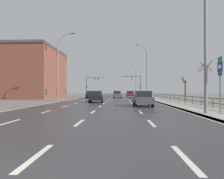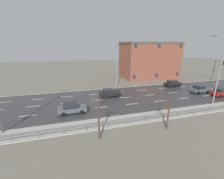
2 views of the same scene
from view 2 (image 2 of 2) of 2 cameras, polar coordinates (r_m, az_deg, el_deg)
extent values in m
cube|color=#666056|center=(39.34, 31.89, -0.22)|extent=(160.00, 160.00, 0.12)
cube|color=beige|center=(32.45, -36.46, -3.98)|extent=(0.16, 2.20, 0.01)
cube|color=beige|center=(30.88, -27.09, -3.41)|extent=(0.16, 2.20, 0.01)
cube|color=beige|center=(30.21, -17.04, -2.69)|extent=(0.16, 2.20, 0.01)
cube|color=beige|center=(30.49, -6.87, -1.88)|extent=(0.16, 2.20, 0.01)
cube|color=beige|center=(31.70, 2.80, -1.05)|extent=(0.16, 2.20, 0.01)
cube|color=beige|center=(33.75, 11.53, -0.28)|extent=(0.16, 2.20, 0.01)
cube|color=beige|center=(36.48, 19.11, 0.40)|extent=(0.16, 2.20, 0.01)
cube|color=beige|center=(39.77, 25.54, 0.97)|extent=(0.16, 2.20, 0.01)
cube|color=beige|center=(43.48, 30.93, 1.44)|extent=(0.16, 2.20, 0.01)
cube|color=beige|center=(47.51, 35.44, 1.82)|extent=(0.16, 2.20, 0.01)
cube|color=beige|center=(27.67, -28.39, -5.80)|extent=(0.16, 2.20, 0.01)
cube|color=beige|center=(26.91, -17.12, -5.07)|extent=(0.16, 2.20, 0.01)
cube|color=beige|center=(27.23, -5.70, -4.13)|extent=(0.16, 2.20, 0.01)
cube|color=beige|center=(28.58, 5.03, -3.09)|extent=(0.16, 2.20, 0.01)
cube|color=beige|center=(30.84, 14.47, -2.09)|extent=(0.16, 2.20, 0.01)
cube|color=beige|center=(33.81, 22.43, -1.19)|extent=(0.16, 2.20, 0.01)
cube|color=beige|center=(37.33, 28.99, -0.44)|extent=(0.16, 2.20, 0.01)
cube|color=beige|center=(41.26, 34.37, 0.18)|extent=(0.16, 2.20, 0.01)
cube|color=beige|center=(24.53, -30.05, -8.81)|extent=(0.16, 2.20, 0.01)
cube|color=beige|center=(23.68, -17.22, -8.10)|extent=(0.16, 2.20, 0.01)
cube|color=beige|center=(24.04, -4.19, -6.98)|extent=(0.16, 2.20, 0.01)
cube|color=beige|center=(25.56, 7.80, -5.62)|extent=(0.16, 2.20, 0.01)
cube|color=beige|center=(28.06, 18.01, -4.26)|extent=(0.16, 2.20, 0.01)
cube|color=beige|center=(31.30, 26.30, -3.05)|extent=(0.16, 2.20, 0.01)
cube|color=beige|center=(35.07, 32.91, -2.04)|extent=(0.16, 2.20, 0.01)
cube|color=beige|center=(52.63, 35.44, 2.98)|extent=(0.16, 120.00, 0.01)
cube|color=#515459|center=(19.15, 9.81, -10.57)|extent=(0.06, 38.38, 0.08)
cube|color=#515459|center=(19.33, 9.76, -11.63)|extent=(0.06, 38.38, 0.08)
cylinder|color=#515459|center=(18.91, -34.54, -15.44)|extent=(0.07, 0.07, 1.00)
cylinder|color=#515459|center=(18.20, -26.66, -15.41)|extent=(0.07, 0.07, 1.00)
cylinder|color=#515459|center=(17.83, -18.31, -15.08)|extent=(0.07, 0.07, 1.00)
cylinder|color=#515459|center=(17.83, -9.83, -14.42)|extent=(0.07, 0.07, 1.00)
cylinder|color=#515459|center=(18.19, -1.57, -13.49)|extent=(0.07, 0.07, 1.00)
cylinder|color=#515459|center=(18.89, 6.15, -12.36)|extent=(0.07, 0.07, 1.00)
cylinder|color=#515459|center=(19.90, 13.15, -11.15)|extent=(0.07, 0.07, 1.00)
cylinder|color=#515459|center=(21.17, 19.33, -9.92)|extent=(0.07, 0.07, 1.00)
cylinder|color=#515459|center=(22.66, 24.72, -8.76)|extent=(0.07, 0.07, 1.00)
cylinder|color=#515459|center=(24.33, 29.38, -7.68)|extent=(0.07, 0.07, 1.00)
cylinder|color=#515459|center=(26.14, 33.40, -6.71)|extent=(0.07, 0.07, 1.00)
cylinder|color=#515459|center=(28.07, 36.86, -5.84)|extent=(0.07, 0.07, 1.00)
cylinder|color=slate|center=(29.01, 36.01, 3.96)|extent=(0.20, 0.20, 9.70)
cylinder|color=slate|center=(28.74, 37.52, 14.31)|extent=(0.49, 0.11, 0.89)
cylinder|color=slate|center=(29.12, 36.84, 15.79)|extent=(0.82, 0.11, 0.62)
cylinder|color=slate|center=(29.67, 35.66, 16.62)|extent=(0.93, 0.11, 0.27)
cube|color=#333335|center=(29.97, 34.98, 16.75)|extent=(0.56, 0.24, 0.12)
cylinder|color=slate|center=(34.72, 1.78, 7.85)|extent=(0.20, 0.20, 8.70)
cylinder|color=slate|center=(34.11, 1.97, 15.85)|extent=(0.55, 0.11, 1.02)
cylinder|color=slate|center=(33.48, 2.35, 17.18)|extent=(0.94, 0.11, 0.70)
cylinder|color=slate|center=(32.57, 2.91, 17.90)|extent=(1.07, 0.11, 0.29)
cube|color=#333335|center=(32.07, 3.22, 17.99)|extent=(0.56, 0.24, 0.12)
cylinder|color=#38383A|center=(52.59, 34.87, 6.30)|extent=(0.18, 0.18, 5.81)
cube|color=black|center=(50.88, 37.32, 8.05)|extent=(0.20, 0.28, 0.80)
sphere|color=#2D2D2D|center=(50.74, 37.27, 8.34)|extent=(0.14, 0.14, 0.14)
sphere|color=#F2AD19|center=(50.76, 37.22, 8.05)|extent=(0.14, 0.14, 0.14)
sphere|color=#2D2D2D|center=(50.78, 37.17, 7.77)|extent=(0.14, 0.14, 0.14)
cube|color=black|center=(52.45, 34.96, 5.92)|extent=(0.18, 0.12, 0.32)
cube|color=#474C51|center=(22.66, -15.15, -7.33)|extent=(1.81, 4.12, 0.64)
cube|color=black|center=(22.42, -15.91, -5.93)|extent=(1.59, 2.02, 0.60)
cube|color=slate|center=(22.44, -13.48, -5.78)|extent=(1.40, 0.10, 0.51)
cylinder|color=black|center=(22.09, -11.69, -8.64)|extent=(0.23, 0.66, 0.66)
cylinder|color=black|center=(23.57, -12.06, -7.01)|extent=(0.23, 0.66, 0.66)
cylinder|color=black|center=(22.09, -18.35, -9.18)|extent=(0.23, 0.66, 0.66)
cylinder|color=black|center=(23.56, -18.27, -7.51)|extent=(0.23, 0.66, 0.66)
cube|color=red|center=(23.35, -20.22, -7.07)|extent=(0.16, 0.04, 0.14)
cube|color=red|center=(22.15, -20.39, -8.40)|extent=(0.16, 0.04, 0.14)
cube|color=black|center=(39.01, 22.60, 2.00)|extent=(1.91, 4.16, 0.64)
cube|color=black|center=(38.72, 22.42, 2.87)|extent=(1.63, 2.06, 0.60)
cube|color=slate|center=(39.33, 23.48, 2.91)|extent=(1.41, 0.13, 0.51)
cylinder|color=black|center=(39.34, 24.72, 1.38)|extent=(0.24, 0.67, 0.66)
cylinder|color=black|center=(40.50, 23.21, 1.96)|extent=(0.24, 0.67, 0.66)
cylinder|color=black|center=(37.69, 21.85, 1.10)|extent=(0.24, 0.67, 0.66)
cylinder|color=black|center=(38.90, 20.36, 1.72)|extent=(0.24, 0.67, 0.66)
cube|color=red|center=(38.25, 19.65, 2.04)|extent=(0.16, 0.05, 0.14)
cube|color=red|center=(37.25, 20.86, 1.55)|extent=(0.16, 0.05, 0.14)
cube|color=maroon|center=(36.47, 36.90, -1.05)|extent=(1.87, 4.15, 0.64)
cube|color=black|center=(36.13, 36.82, -0.15)|extent=(1.62, 2.04, 0.60)
cylinder|color=black|center=(38.00, 37.12, -1.00)|extent=(0.24, 0.67, 0.66)
cylinder|color=black|center=(35.10, 36.49, -2.11)|extent=(0.24, 0.67, 0.66)
cylinder|color=black|center=(36.08, 34.56, -1.34)|extent=(0.24, 0.67, 0.66)
cube|color=red|center=(35.34, 34.01, -1.02)|extent=(0.16, 0.04, 0.14)
cube|color=red|center=(34.53, 35.59, -1.65)|extent=(0.16, 0.04, 0.14)
cube|color=#474C51|center=(36.52, 30.97, -0.05)|extent=(1.78, 4.11, 0.64)
cube|color=black|center=(36.19, 30.84, 0.86)|extent=(1.57, 2.01, 0.60)
cube|color=slate|center=(36.88, 31.86, 0.93)|extent=(1.40, 0.09, 0.51)
cylinder|color=black|center=(37.01, 33.15, -0.71)|extent=(0.22, 0.66, 0.66)
cylinder|color=black|center=(38.04, 31.35, -0.02)|extent=(0.22, 0.66, 0.66)
cylinder|color=black|center=(35.16, 30.41, -1.07)|extent=(0.22, 0.66, 0.66)
cylinder|color=black|center=(36.23, 28.61, -0.34)|extent=(0.22, 0.66, 0.66)
cube|color=red|center=(35.53, 27.96, -0.02)|extent=(0.16, 0.04, 0.14)
cube|color=red|center=(34.64, 29.44, -0.61)|extent=(0.16, 0.04, 0.14)
cube|color=black|center=(28.76, -0.79, -1.58)|extent=(1.96, 4.18, 0.64)
cube|color=black|center=(28.50, -1.28, -0.45)|extent=(1.66, 2.08, 0.60)
cube|color=slate|center=(28.79, 0.53, -0.31)|extent=(1.41, 0.15, 0.51)
cylinder|color=black|center=(28.54, 2.14, -2.42)|extent=(0.25, 0.67, 0.66)
cylinder|color=black|center=(29.98, 1.05, -1.46)|extent=(0.25, 0.67, 0.66)
cylinder|color=black|center=(27.78, -2.77, -2.96)|extent=(0.25, 0.67, 0.66)
cylinder|color=black|center=(29.26, -3.65, -1.95)|extent=(0.25, 0.67, 0.66)
cube|color=red|center=(28.85, -5.04, -1.59)|extent=(0.16, 0.05, 0.14)
cube|color=red|center=(27.63, -4.38, -2.40)|extent=(0.16, 0.05, 0.14)
cube|color=brown|center=(48.38, 14.11, 10.78)|extent=(10.14, 16.48, 10.28)
cube|color=#4C4742|center=(48.19, 14.57, 17.16)|extent=(10.35, 16.81, 0.50)
cube|color=#282D38|center=(41.25, 8.66, 4.90)|extent=(0.04, 0.90, 1.10)
cube|color=#282D38|center=(44.59, 16.98, 5.24)|extent=(0.04, 0.90, 1.10)
cube|color=#282D38|center=(48.72, 24.02, 5.44)|extent=(0.04, 0.90, 1.10)
cube|color=#282D38|center=(40.43, 9.19, 16.47)|extent=(0.04, 0.90, 1.10)
cube|color=#282D38|center=(43.83, 17.92, 15.90)|extent=(0.04, 0.90, 1.10)
cube|color=#282D38|center=(48.02, 25.21, 15.15)|extent=(0.04, 0.90, 1.10)
cylinder|color=#423328|center=(15.58, -5.20, -12.26)|extent=(0.20, 0.20, 4.23)
cylinder|color=#423328|center=(14.85, -7.00, -4.34)|extent=(0.73, 0.69, 0.96)
cylinder|color=#423328|center=(14.94, -3.59, -3.96)|extent=(1.09, 0.61, 1.11)
cylinder|color=#423328|center=(14.46, -7.10, -5.00)|extent=(0.96, 0.35, 1.16)
cylinder|color=#423328|center=(14.80, -3.50, -4.91)|extent=(1.05, 0.13, 0.83)
cylinder|color=#423328|center=(14.20, -4.21, -4.51)|extent=(0.45, 0.98, 1.05)
cylinder|color=#423328|center=(18.77, 20.98, -9.91)|extent=(0.20, 0.20, 3.18)
cylinder|color=#423328|center=(18.30, 20.54, -4.42)|extent=(0.26, 0.85, 0.88)
cylinder|color=#423328|center=(18.08, 20.50, -5.67)|extent=(0.66, 0.29, 1.00)
cylinder|color=#423328|center=(18.32, 20.26, -5.40)|extent=(0.45, 0.78, 0.86)
cylinder|color=#423328|center=(18.37, 21.13, -5.01)|extent=(0.17, 0.61, 0.95)
camera|label=1|loc=(33.14, -57.34, -5.32)|focal=34.46mm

